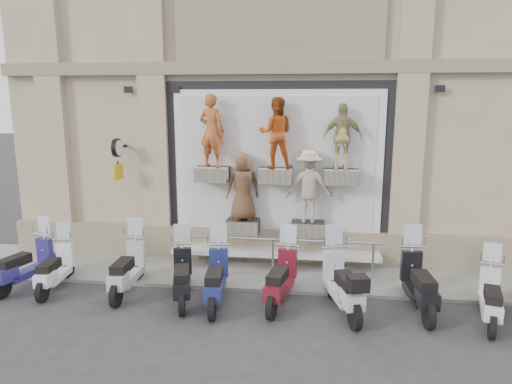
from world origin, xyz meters
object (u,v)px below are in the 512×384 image
(guard_rail, at_px, (273,257))
(scooter_g, at_px, (343,273))
(clock_sign_bracket, at_px, (118,154))
(scooter_c, at_px, (127,259))
(scooter_f, at_px, (281,269))
(scooter_d, at_px, (182,267))
(scooter_a, at_px, (24,255))
(scooter_i, at_px, (492,288))
(scooter_h, at_px, (420,273))
(scooter_b, at_px, (54,260))
(scooter_e, at_px, (216,269))

(guard_rail, xyz_separation_m, scooter_g, (1.52, -1.68, 0.34))
(clock_sign_bracket, relative_size, scooter_c, 0.55)
(scooter_f, distance_m, scooter_g, 1.23)
(scooter_c, height_order, scooter_d, scooter_c)
(scooter_c, xyz_separation_m, scooter_g, (4.53, -0.31, 0.04))
(guard_rail, relative_size, scooter_a, 2.74)
(guard_rail, bearing_deg, scooter_i, -23.01)
(scooter_h, bearing_deg, scooter_b, 176.03)
(scooter_c, bearing_deg, scooter_h, -3.65)
(clock_sign_bracket, xyz_separation_m, scooter_e, (2.90, -2.14, -2.03))
(scooter_a, relative_size, scooter_b, 1.08)
(scooter_c, xyz_separation_m, scooter_i, (7.24, -0.43, -0.06))
(scooter_a, height_order, scooter_g, scooter_g)
(scooter_a, height_order, scooter_e, scooter_e)
(scooter_h, bearing_deg, scooter_e, 179.53)
(scooter_f, bearing_deg, scooter_g, 1.61)
(scooter_f, relative_size, scooter_i, 1.09)
(scooter_d, relative_size, scooter_g, 0.93)
(scooter_c, relative_size, scooter_i, 1.09)
(scooter_c, distance_m, scooter_i, 7.25)
(clock_sign_bracket, relative_size, scooter_g, 0.52)
(scooter_f, bearing_deg, scooter_h, 11.08)
(clock_sign_bracket, relative_size, scooter_a, 0.55)
(scooter_h, bearing_deg, scooter_c, 175.50)
(guard_rail, bearing_deg, scooter_e, -120.87)
(scooter_e, distance_m, scooter_i, 5.23)
(scooter_b, height_order, scooter_i, scooter_i)
(scooter_f, relative_size, scooter_g, 0.95)
(scooter_a, relative_size, scooter_g, 0.94)
(scooter_e, relative_size, scooter_f, 1.01)
(scooter_i, bearing_deg, scooter_c, -167.91)
(clock_sign_bracket, xyz_separation_m, scooter_f, (4.20, -1.96, -2.04))
(scooter_a, xyz_separation_m, scooter_d, (3.65, -0.24, -0.00))
(scooter_c, bearing_deg, scooter_b, 178.84)
(scooter_a, xyz_separation_m, scooter_b, (0.73, -0.06, -0.06))
(scooter_i, bearing_deg, scooter_h, 179.75)
(scooter_d, bearing_deg, scooter_f, -12.04)
(scooter_a, bearing_deg, scooter_d, 10.25)
(scooter_g, bearing_deg, scooter_i, -17.84)
(scooter_a, xyz_separation_m, scooter_c, (2.37, -0.01, 0.01))
(scooter_c, bearing_deg, scooter_e, -11.64)
(clock_sign_bracket, bearing_deg, scooter_a, -129.03)
(clock_sign_bracket, distance_m, scooter_b, 2.92)
(guard_rail, bearing_deg, scooter_h, -25.77)
(scooter_i, bearing_deg, scooter_b, -166.98)
(guard_rail, xyz_separation_m, scooter_i, (4.23, -1.80, 0.23))
(guard_rail, distance_m, scooter_c, 3.32)
(scooter_g, bearing_deg, scooter_a, 161.90)
(scooter_h, height_order, scooter_i, scooter_h)
(guard_rail, height_order, scooter_b, scooter_b)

